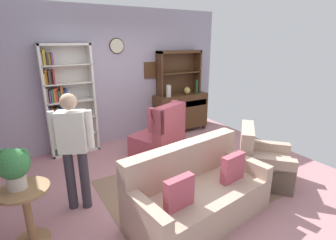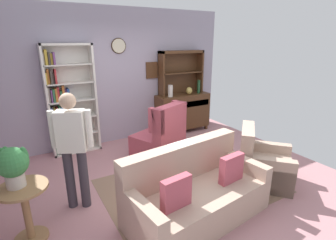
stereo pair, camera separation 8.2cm
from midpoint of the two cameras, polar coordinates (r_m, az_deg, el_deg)
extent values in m
cube|color=#B27A7F|center=(4.23, -0.33, -13.44)|extent=(5.40, 4.60, 0.02)
cube|color=#A399AD|center=(5.61, -11.70, 9.35)|extent=(5.00, 0.06, 2.80)
cylinder|color=beige|center=(5.53, -11.75, 15.84)|extent=(0.28, 0.03, 0.28)
torus|color=#382314|center=(5.53, -11.75, 15.84)|extent=(0.31, 0.02, 0.31)
cube|color=#4C2D19|center=(5.85, -4.44, 10.98)|extent=(0.28, 0.03, 0.36)
cube|color=#846651|center=(4.10, 4.37, -14.34)|extent=(2.57, 1.86, 0.01)
cube|color=silver|center=(5.18, -25.99, 3.32)|extent=(0.04, 0.30, 2.10)
cube|color=silver|center=(5.32, -16.79, 4.68)|extent=(0.04, 0.30, 2.10)
cube|color=silver|center=(5.11, -22.65, 15.30)|extent=(0.90, 0.30, 0.04)
cube|color=silver|center=(5.54, -20.16, -6.37)|extent=(0.90, 0.30, 0.04)
cube|color=silver|center=(5.37, -21.62, 4.31)|extent=(0.90, 0.01, 2.10)
cube|color=silver|center=(5.42, -20.55, -2.91)|extent=(0.86, 0.30, 0.02)
cube|color=#337247|center=(5.43, -24.31, -5.80)|extent=(0.04, 0.19, 0.22)
cube|color=#3F3833|center=(5.43, -23.89, -5.70)|extent=(0.04, 0.23, 0.22)
cube|color=#3F3833|center=(5.43, -23.49, -5.60)|extent=(0.03, 0.21, 0.23)
cube|color=#CC7233|center=(5.43, -23.20, -5.28)|extent=(0.02, 0.15, 0.29)
cube|color=silver|center=(5.31, -20.94, 0.50)|extent=(0.86, 0.30, 0.02)
cube|color=gold|center=(5.32, -24.77, -2.55)|extent=(0.03, 0.14, 0.20)
cube|color=#B22D33|center=(5.32, -24.35, -2.54)|extent=(0.03, 0.14, 0.19)
cube|color=gold|center=(5.32, -23.96, -2.41)|extent=(0.03, 0.19, 0.20)
cube|color=#723F7F|center=(5.33, -23.43, -2.34)|extent=(0.04, 0.18, 0.20)
cube|color=#723F7F|center=(5.32, -22.99, -1.81)|extent=(0.03, 0.14, 0.29)
cube|color=#337247|center=(5.34, -22.47, -2.17)|extent=(0.04, 0.11, 0.20)
cube|color=gold|center=(5.35, -22.06, -2.18)|extent=(0.02, 0.22, 0.19)
cube|color=#337247|center=(5.34, -21.72, -1.77)|extent=(0.03, 0.13, 0.26)
cube|color=#B22D33|center=(5.35, -21.24, -1.71)|extent=(0.03, 0.23, 0.25)
cube|color=silver|center=(5.23, -21.33, 4.02)|extent=(0.86, 0.30, 0.02)
cube|color=#284C8C|center=(5.21, -25.29, 1.14)|extent=(0.03, 0.22, 0.24)
cube|color=#3F3833|center=(5.21, -24.96, 1.28)|extent=(0.03, 0.11, 0.26)
cube|color=gold|center=(5.22, -24.61, 1.16)|extent=(0.03, 0.19, 0.23)
cube|color=#B22D33|center=(5.23, -24.16, 1.23)|extent=(0.03, 0.21, 0.23)
cube|color=#337247|center=(5.23, -23.74, 1.40)|extent=(0.03, 0.20, 0.24)
cube|color=#284C8C|center=(5.23, -23.28, 1.40)|extent=(0.04, 0.21, 0.23)
cube|color=#284C8C|center=(5.24, -22.91, 1.37)|extent=(0.03, 0.16, 0.22)
cube|color=#B22D33|center=(5.24, -22.49, 1.51)|extent=(0.04, 0.18, 0.23)
cube|color=#3F3833|center=(5.24, -22.04, 1.88)|extent=(0.04, 0.23, 0.28)
cube|color=silver|center=(5.17, -21.75, 7.64)|extent=(0.86, 0.30, 0.02)
cube|color=gray|center=(5.14, -25.76, 4.90)|extent=(0.04, 0.15, 0.27)
cube|color=#723F7F|center=(5.14, -25.29, 4.76)|extent=(0.02, 0.23, 0.23)
cube|color=#337247|center=(5.15, -24.86, 4.87)|extent=(0.03, 0.16, 0.24)
cube|color=#CC7233|center=(5.15, -24.40, 5.00)|extent=(0.03, 0.15, 0.25)
cube|color=#B22D33|center=(5.15, -23.99, 5.16)|extent=(0.04, 0.12, 0.27)
cube|color=#337247|center=(5.17, -23.42, 4.85)|extent=(0.04, 0.10, 0.20)
cube|color=#CC7233|center=(5.16, -23.04, 5.41)|extent=(0.04, 0.13, 0.29)
cube|color=#723F7F|center=(5.17, -22.56, 5.08)|extent=(0.02, 0.11, 0.22)
cube|color=#284C8C|center=(5.18, -22.15, 5.21)|extent=(0.04, 0.20, 0.23)
cube|color=silver|center=(5.13, -22.18, 11.34)|extent=(0.86, 0.30, 0.02)
cube|color=gold|center=(5.09, -26.29, 8.23)|extent=(0.02, 0.23, 0.21)
cube|color=#CC7233|center=(5.09, -25.90, 8.59)|extent=(0.04, 0.11, 0.26)
cube|color=#3F3833|center=(5.09, -25.38, 8.59)|extent=(0.04, 0.20, 0.25)
cube|color=#3F3833|center=(5.10, -24.92, 8.33)|extent=(0.03, 0.10, 0.19)
cube|color=#B22D33|center=(5.10, -24.60, 8.75)|extent=(0.03, 0.20, 0.25)
cube|color=gray|center=(5.05, -26.81, 12.07)|extent=(0.02, 0.13, 0.22)
cube|color=gold|center=(5.06, -26.37, 12.37)|extent=(0.04, 0.18, 0.26)
cube|color=#3F3833|center=(5.06, -25.83, 12.17)|extent=(0.03, 0.21, 0.22)
cube|color=gold|center=(5.07, -25.34, 12.11)|extent=(0.04, 0.12, 0.19)
cube|color=#723F7F|center=(5.07, -24.90, 12.29)|extent=(0.03, 0.19, 0.21)
cube|color=#4C2D19|center=(6.20, 2.45, 2.04)|extent=(1.30, 0.45, 0.82)
cube|color=#4C2D19|center=(5.90, -1.54, -3.46)|extent=(0.06, 0.06, 0.10)
cube|color=#4C2D19|center=(6.54, 7.64, -1.48)|extent=(0.06, 0.06, 0.10)
cube|color=#4C2D19|center=(6.19, -3.15, -2.46)|extent=(0.06, 0.06, 0.10)
cube|color=#4C2D19|center=(6.80, 5.81, -0.66)|extent=(0.06, 0.06, 0.10)
cube|color=#3D2414|center=(5.97, 3.64, 3.45)|extent=(1.20, 0.01, 0.14)
cube|color=#4C2D19|center=(5.82, -2.31, 10.17)|extent=(0.04, 0.26, 1.00)
cube|color=#4C2D19|center=(6.39, 6.19, 10.75)|extent=(0.04, 0.26, 1.00)
cube|color=#4C2D19|center=(6.05, 2.19, 14.92)|extent=(1.10, 0.26, 0.06)
cube|color=#4C2D19|center=(6.09, 2.14, 10.50)|extent=(1.06, 0.26, 0.02)
cube|color=#4C2D19|center=(6.19, 1.50, 10.62)|extent=(1.10, 0.01, 1.00)
cylinder|color=beige|center=(5.81, -0.27, 6.49)|extent=(0.11, 0.11, 0.26)
ellipsoid|color=tan|center=(6.10, 3.89, 6.55)|extent=(0.15, 0.15, 0.17)
cylinder|color=#194223|center=(6.22, 6.00, 7.38)|extent=(0.07, 0.07, 0.31)
cube|color=tan|center=(3.39, 6.36, -17.81)|extent=(1.89, 1.07, 0.42)
cube|color=tan|center=(3.36, 2.71, -9.09)|extent=(1.81, 0.42, 0.48)
cube|color=tan|center=(2.93, -6.25, -22.21)|extent=(0.24, 0.86, 0.60)
cube|color=tan|center=(3.89, 15.38, -11.82)|extent=(0.24, 0.86, 0.60)
cube|color=#B74C5B|center=(2.85, 1.63, -15.86)|extent=(0.37, 0.14, 0.36)
cube|color=#B74C5B|center=(3.42, 13.52, -10.29)|extent=(0.37, 0.14, 0.36)
cube|color=white|center=(3.26, 2.77, -5.29)|extent=(0.38, 0.22, 0.00)
cube|color=tan|center=(4.38, 20.04, -10.28)|extent=(1.08, 1.08, 0.40)
cube|color=tan|center=(4.18, 16.57, -4.63)|extent=(0.67, 0.64, 0.48)
cube|color=tan|center=(4.08, 20.40, -11.30)|extent=(0.63, 0.67, 0.55)
cube|color=tan|center=(4.62, 19.93, -7.73)|extent=(0.63, 0.67, 0.55)
cube|color=#B74C5B|center=(4.99, -3.00, -5.57)|extent=(1.03, 1.04, 0.42)
cube|color=#B74C5B|center=(4.63, -0.20, -0.45)|extent=(0.80, 0.49, 0.63)
cube|color=#B74C5B|center=(4.89, 1.75, 1.69)|extent=(0.20, 0.30, 0.44)
cube|color=#B74C5B|center=(4.37, -3.25, -0.29)|extent=(0.20, 0.30, 0.44)
cylinder|color=#997047|center=(3.19, -30.15, -13.27)|extent=(0.52, 0.52, 0.03)
cylinder|color=#997047|center=(3.36, -29.23, -18.27)|extent=(0.08, 0.08, 0.64)
cylinder|color=#997047|center=(3.54, -28.44, -22.36)|extent=(0.36, 0.36, 0.03)
cylinder|color=beige|center=(3.18, -31.24, -11.68)|extent=(0.19, 0.19, 0.15)
sphere|color=#387F42|center=(3.10, -31.84, -8.31)|extent=(0.32, 0.32, 0.32)
ellipsoid|color=#387F42|center=(3.18, -32.78, -7.09)|extent=(0.09, 0.06, 0.22)
ellipsoid|color=#387F42|center=(3.16, -33.38, -7.33)|extent=(0.09, 0.06, 0.22)
ellipsoid|color=#387F42|center=(3.08, -29.87, -7.37)|extent=(0.09, 0.06, 0.22)
cylinder|color=#38333D|center=(3.68, -21.45, -12.33)|extent=(0.16, 0.16, 0.82)
cylinder|color=#38333D|center=(3.63, -18.65, -12.40)|extent=(0.16, 0.16, 0.82)
cube|color=silver|center=(3.38, -21.24, -2.44)|extent=(0.39, 0.33, 0.52)
sphere|color=tan|center=(3.28, -21.96, 3.82)|extent=(0.27, 0.27, 0.20)
cylinder|color=silver|center=(3.44, -24.81, -2.09)|extent=(0.11, 0.11, 0.48)
cylinder|color=silver|center=(3.32, -17.63, -1.94)|extent=(0.11, 0.11, 0.48)
cube|color=#4C2D19|center=(4.12, -0.34, -7.74)|extent=(0.80, 0.50, 0.03)
cube|color=#4C2D19|center=(3.89, -3.44, -12.92)|extent=(0.05, 0.05, 0.39)
cube|color=#4C2D19|center=(4.24, 5.59, -10.26)|extent=(0.05, 0.05, 0.39)
cube|color=#4C2D19|center=(4.24, -6.26, -10.28)|extent=(0.05, 0.05, 0.39)
cube|color=#4C2D19|center=(4.56, 2.27, -8.08)|extent=(0.05, 0.05, 0.39)
cube|color=#CC7233|center=(4.08, 0.82, -7.56)|extent=(0.16, 0.15, 0.03)
cube|color=#337247|center=(4.05, 0.78, -7.37)|extent=(0.16, 0.10, 0.02)
camera|label=1|loc=(0.04, -90.58, -0.18)|focal=27.40mm
camera|label=2|loc=(0.04, 89.42, 0.18)|focal=27.40mm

